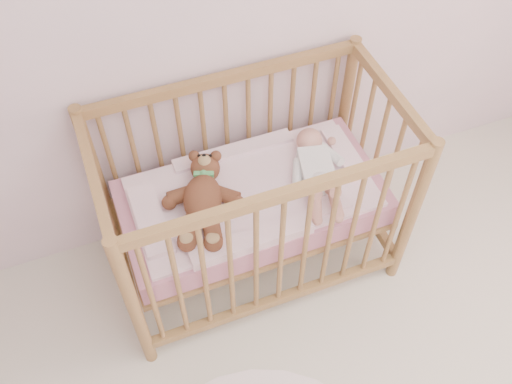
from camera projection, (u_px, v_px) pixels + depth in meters
name	position (u px, v px, depth m)	size (l,w,h in m)	color
crib	(252.00, 200.00, 2.68)	(1.36, 0.76, 1.00)	olive
mattress	(252.00, 202.00, 2.69)	(1.22, 0.62, 0.13)	pink
blanket	(252.00, 192.00, 2.63)	(1.10, 0.58, 0.06)	#FBADC2
baby	(316.00, 166.00, 2.63)	(0.27, 0.56, 0.14)	white
teddy_bear	(203.00, 199.00, 2.50)	(0.38, 0.54, 0.15)	brown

